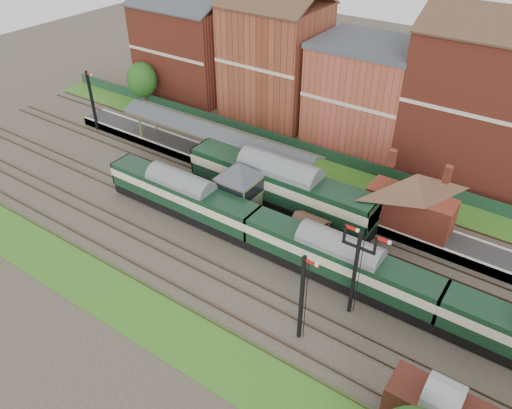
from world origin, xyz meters
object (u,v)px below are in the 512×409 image
Objects in this scene: signal_box at (239,187)px; platform_railcar at (279,185)px; semaphore_bracket at (356,268)px; dmu_train at (338,260)px.

signal_box is 0.29× the size of platform_railcar.
semaphore_bracket is (15.04, -5.75, 1.44)m from signal_box.
signal_box is 4.20m from platform_railcar.
dmu_train is (-2.50, 2.50, -2.30)m from semaphore_bracket.
semaphore_bracket is 4.22m from dmu_train.
platform_railcar is (-12.42, 9.00, -1.89)m from semaphore_bracket.
dmu_train is 11.87m from platform_railcar.
semaphore_bracket is 0.40× the size of platform_railcar.
semaphore_bracket reaches higher than signal_box.
semaphore_bracket reaches higher than platform_railcar.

